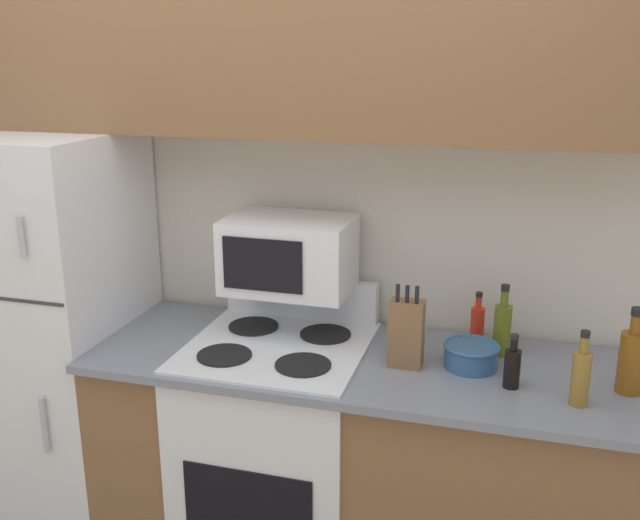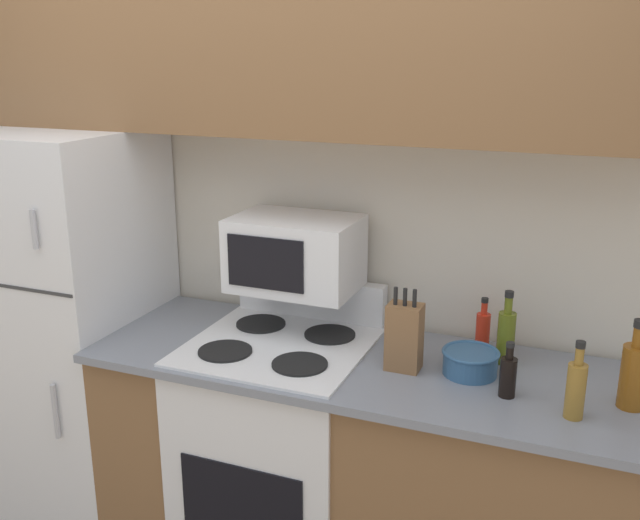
# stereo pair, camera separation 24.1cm
# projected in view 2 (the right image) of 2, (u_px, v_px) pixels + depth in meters

# --- Properties ---
(wall_back) EXTENTS (8.00, 0.05, 2.55)m
(wall_back) POSITION_uv_depth(u_px,v_px,m) (305.00, 229.00, 2.85)
(wall_back) COLOR beige
(wall_back) RESTS_ON ground_plane
(lower_cabinets) EXTENTS (1.92, 0.68, 0.93)m
(lower_cabinets) POSITION_uv_depth(u_px,v_px,m) (361.00, 474.00, 2.62)
(lower_cabinets) COLOR brown
(lower_cabinets) RESTS_ON ground_plane
(refrigerator) EXTENTS (0.75, 0.68, 1.67)m
(refrigerator) POSITION_uv_depth(u_px,v_px,m) (63.00, 329.00, 3.00)
(refrigerator) COLOR white
(refrigerator) RESTS_ON ground_plane
(upper_cabinets) EXTENTS (2.67, 0.31, 0.56)m
(upper_cabinets) POSITION_uv_depth(u_px,v_px,m) (283.00, 55.00, 2.50)
(upper_cabinets) COLOR brown
(upper_cabinets) RESTS_ON refrigerator
(stove) EXTENTS (0.64, 0.66, 1.10)m
(stove) POSITION_uv_depth(u_px,v_px,m) (281.00, 453.00, 2.72)
(stove) COLOR white
(stove) RESTS_ON ground_plane
(microwave) EXTENTS (0.46, 0.32, 0.27)m
(microwave) POSITION_uv_depth(u_px,v_px,m) (295.00, 253.00, 2.64)
(microwave) COLOR white
(microwave) RESTS_ON stove
(knife_block) EXTENTS (0.11, 0.09, 0.29)m
(knife_block) POSITION_uv_depth(u_px,v_px,m) (404.00, 336.00, 2.37)
(knife_block) COLOR brown
(knife_block) RESTS_ON lower_cabinets
(bowl) EXTENTS (0.19, 0.19, 0.08)m
(bowl) POSITION_uv_depth(u_px,v_px,m) (470.00, 361.00, 2.35)
(bowl) COLOR #335B84
(bowl) RESTS_ON lower_cabinets
(bottle_soy_sauce) EXTENTS (0.05, 0.05, 0.18)m
(bottle_soy_sauce) POSITION_uv_depth(u_px,v_px,m) (508.00, 375.00, 2.20)
(bottle_soy_sauce) COLOR black
(bottle_soy_sauce) RESTS_ON lower_cabinets
(bottle_whiskey) EXTENTS (0.08, 0.08, 0.28)m
(bottle_whiskey) POSITION_uv_depth(u_px,v_px,m) (634.00, 374.00, 2.12)
(bottle_whiskey) COLOR brown
(bottle_whiskey) RESTS_ON lower_cabinets
(bottle_vinegar) EXTENTS (0.06, 0.06, 0.24)m
(bottle_vinegar) POSITION_uv_depth(u_px,v_px,m) (576.00, 388.00, 2.06)
(bottle_vinegar) COLOR olive
(bottle_vinegar) RESTS_ON lower_cabinets
(bottle_olive_oil) EXTENTS (0.06, 0.06, 0.26)m
(bottle_olive_oil) POSITION_uv_depth(u_px,v_px,m) (506.00, 335.00, 2.42)
(bottle_olive_oil) COLOR #5B6619
(bottle_olive_oil) RESTS_ON lower_cabinets
(bottle_hot_sauce) EXTENTS (0.05, 0.05, 0.20)m
(bottle_hot_sauce) POSITION_uv_depth(u_px,v_px,m) (483.00, 330.00, 2.53)
(bottle_hot_sauce) COLOR red
(bottle_hot_sauce) RESTS_ON lower_cabinets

